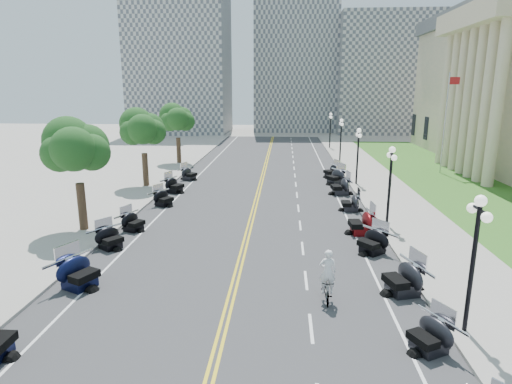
{
  "coord_description": "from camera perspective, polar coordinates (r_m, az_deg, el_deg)",
  "views": [
    {
      "loc": [
        2.13,
        -22.03,
        8.5
      ],
      "look_at": [
        0.34,
        4.61,
        2.0
      ],
      "focal_mm": 30.0,
      "sensor_mm": 36.0,
      "label": 1
    }
  ],
  "objects": [
    {
      "name": "sidewalk_south",
      "position": [
        35.45,
        -17.15,
        -0.69
      ],
      "size": [
        5.0,
        90.0,
        0.15
      ],
      "primitive_type": "cube",
      "color": "#9E9991",
      "rests_on": "ground"
    },
    {
      "name": "motorcycle_s_7",
      "position": [
        32.3,
        -12.24,
        -0.71
      ],
      "size": [
        2.52,
        2.52,
        1.29
      ],
      "primitive_type": null,
      "rotation": [
        0.0,
        0.0,
        1.04
      ],
      "color": "black",
      "rests_on": "road"
    },
    {
      "name": "street_lamp_5",
      "position": [
        62.65,
        9.86,
        8.08
      ],
      "size": [
        0.5,
        1.2,
        4.9
      ],
      "primitive_type": null,
      "color": "black",
      "rests_on": "sidewalk_north"
    },
    {
      "name": "lane_dash_16",
      "position": [
        62.62,
        4.82,
        5.85
      ],
      "size": [
        0.12,
        2.0,
        0.0
      ],
      "primitive_type": "cube",
      "color": "white",
      "rests_on": "road"
    },
    {
      "name": "motorcycle_n_8",
      "position": [
        35.57,
        11.21,
        0.88
      ],
      "size": [
        2.51,
        2.51,
        1.56
      ],
      "primitive_type": null,
      "rotation": [
        0.0,
        0.0,
        -1.43
      ],
      "color": "black",
      "rests_on": "road"
    },
    {
      "name": "motorcycle_n_7",
      "position": [
        30.99,
        12.51,
        -1.29
      ],
      "size": [
        1.91,
        1.91,
        1.34
      ],
      "primitive_type": null,
      "rotation": [
        0.0,
        0.0,
        -1.57
      ],
      "color": "black",
      "rests_on": "road"
    },
    {
      "name": "motorcycle_s_6",
      "position": [
        27.18,
        -16.08,
        -3.72
      ],
      "size": [
        2.33,
        2.33,
        1.24
      ],
      "primitive_type": null,
      "rotation": [
        0.0,
        0.0,
        1.17
      ],
      "color": "black",
      "rests_on": "road"
    },
    {
      "name": "lane_dash_7",
      "position": [
        27.41,
        5.91,
        -4.44
      ],
      "size": [
        0.12,
        2.0,
        0.0
      ],
      "primitive_type": "cube",
      "color": "white",
      "rests_on": "road"
    },
    {
      "name": "centerline_yellow_a",
      "position": [
        33.22,
        -0.16,
        -1.12
      ],
      "size": [
        0.12,
        90.0,
        0.0
      ],
      "primitive_type": "cube",
      "color": "yellow",
      "rests_on": "road"
    },
    {
      "name": "motorcycle_n_6",
      "position": [
        26.25,
        13.9,
        -3.86
      ],
      "size": [
        2.37,
        2.37,
        1.54
      ],
      "primitive_type": null,
      "rotation": [
        0.0,
        0.0,
        -1.49
      ],
      "color": "#590A0C",
      "rests_on": "road"
    },
    {
      "name": "lane_dash_8",
      "position": [
        31.23,
        5.67,
        -2.16
      ],
      "size": [
        0.12,
        2.0,
        0.0
      ],
      "primitive_type": "cube",
      "color": "white",
      "rests_on": "road"
    },
    {
      "name": "lane_dash_10",
      "position": [
        38.99,
        5.33,
        1.05
      ],
      "size": [
        0.12,
        2.0,
        0.0
      ],
      "primitive_type": "cube",
      "color": "white",
      "rests_on": "road"
    },
    {
      "name": "lane_dash_9",
      "position": [
        35.09,
        5.48,
        -0.38
      ],
      "size": [
        0.12,
        2.0,
        0.0
      ],
      "primitive_type": "cube",
      "color": "white",
      "rests_on": "road"
    },
    {
      "name": "lawn",
      "position": [
        43.71,
        24.36,
        1.3
      ],
      "size": [
        9.0,
        60.0,
        0.1
      ],
      "primitive_type": "cube",
      "color": "#356023",
      "rests_on": "ground"
    },
    {
      "name": "bicycle",
      "position": [
        18.11,
        9.43,
        -12.74
      ],
      "size": [
        0.5,
        1.67,
        1.0
      ],
      "primitive_type": "imported",
      "rotation": [
        0.0,
        0.0,
        -0.02
      ],
      "color": "#A51414",
      "rests_on": "road"
    },
    {
      "name": "road",
      "position": [
        33.21,
        0.04,
        -1.14
      ],
      "size": [
        16.0,
        90.0,
        0.01
      ],
      "primitive_type": "cube",
      "color": "#333335",
      "rests_on": "ground"
    },
    {
      "name": "tree_4",
      "position": [
        49.69,
        -10.42,
        9.13
      ],
      "size": [
        4.8,
        4.8,
        9.2
      ],
      "primitive_type": null,
      "color": "#235619",
      "rests_on": "sidewalk_south"
    },
    {
      "name": "lane_dash_12",
      "position": [
        46.82,
        5.1,
        3.18
      ],
      "size": [
        0.12,
        2.0,
        0.0
      ],
      "primitive_type": "cube",
      "color": "white",
      "rests_on": "road"
    },
    {
      "name": "cyclist_rider",
      "position": [
        17.52,
        9.61,
        -8.51
      ],
      "size": [
        0.69,
        0.45,
        1.89
      ],
      "primitive_type": "imported",
      "rotation": [
        0.0,
        0.0,
        3.14
      ],
      "color": "white",
      "rests_on": "bicycle"
    },
    {
      "name": "tree_2",
      "position": [
        27.19,
        -22.78,
        4.68
      ],
      "size": [
        4.8,
        4.8,
        9.2
      ],
      "primitive_type": null,
      "color": "#235619",
      "rests_on": "sidewalk_south"
    },
    {
      "name": "street_lamp_2",
      "position": [
        27.47,
        17.37,
        0.64
      ],
      "size": [
        0.5,
        1.2,
        4.9
      ],
      "primitive_type": null,
      "color": "black",
      "rests_on": "sidewalk_north"
    },
    {
      "name": "lane_dash_11",
      "position": [
        42.9,
        5.21,
        2.21
      ],
      "size": [
        0.12,
        2.0,
        0.0
      ],
      "primitive_type": "cube",
      "color": "white",
      "rests_on": "road"
    },
    {
      "name": "sidewalk_north",
      "position": [
        34.17,
        17.9,
        -1.27
      ],
      "size": [
        5.0,
        90.0,
        0.15
      ],
      "primitive_type": "cube",
      "color": "#9E9991",
      "rests_on": "ground"
    },
    {
      "name": "motorcycle_n_4",
      "position": [
        19.38,
        19.03,
        -10.67
      ],
      "size": [
        2.71,
        2.71,
        1.52
      ],
      "primitive_type": null,
      "rotation": [
        0.0,
        0.0,
        -1.27
      ],
      "color": "black",
      "rests_on": "road"
    },
    {
      "name": "distant_block_b",
      "position": [
        90.29,
        5.28,
        17.76
      ],
      "size": [
        16.0,
        12.0,
        30.0
      ],
      "primitive_type": "cube",
      "color": "gray",
      "rests_on": "ground"
    },
    {
      "name": "motorcycle_s_4",
      "position": [
        20.4,
        -22.56,
        -9.7
      ],
      "size": [
        2.93,
        2.93,
        1.54
      ],
      "primitive_type": null,
      "rotation": [
        0.0,
        0.0,
        1.13
      ],
      "color": "black",
      "rests_on": "road"
    },
    {
      "name": "distant_block_c",
      "position": [
        89.31,
        17.29,
        14.7
      ],
      "size": [
        20.0,
        14.0,
        22.0
      ],
      "primitive_type": "cube",
      "color": "gray",
      "rests_on": "ground"
    },
    {
      "name": "street_lamp_4",
      "position": [
        50.8,
        11.22,
        6.75
      ],
      "size": [
        0.5,
        1.2,
        4.9
      ],
      "primitive_type": null,
      "color": "black",
      "rests_on": "sidewalk_north"
    },
    {
      "name": "centerline_yellow_b",
      "position": [
        33.2,
        0.25,
        -1.13
      ],
      "size": [
        0.12,
        90.0,
        0.0
      ],
      "primitive_type": "cube",
      "color": "yellow",
      "rests_on": "road"
    },
    {
      "name": "lane_dash_6",
      "position": [
        23.64,
        6.23,
        -7.45
      ],
      "size": [
        0.12,
        2.0,
        0.0
      ],
      "primitive_type": "cube",
      "color": "white",
      "rests_on": "road"
    },
    {
      "name": "lane_dash_15",
      "position": [
        58.66,
        4.88,
        5.32
      ],
      "size": [
        0.12,
        2.0,
        0.0
      ],
      "primitive_type": "cube",
      "color": "white",
      "rests_on": "road"
    },
    {
      "name": "distant_block_a",
      "position": [
        86.53,
        -10.02,
        16.47
      ],
      "size": [
        18.0,
        14.0,
        26.0
      ],
      "primitive_type": "cube",
      "color": "gray",
      "rests_on": "ground"
    },
    {
      "name": "edge_line_south",
      "position": [
        34.22,
        -10.71,
        -0.92
      ],
      "size": [
        0.12,
        90.0,
        0.0
      ],
      "primitive_type": "cube",
      "color": "white",
      "rests_on": "road"
    },
    {
      "name": "street_lamp_3",
      "position": [
        39.03,
        13.39,
        4.62
      ],
      "size": [
        0.5,
        1.2,
        4.9
      ],
      "primitive_type": null,
      "color": "black",
      "rests_on": "sidewalk_north"
    },
    {
      "name": "lane_dash_5",
      "position": [
        19.96,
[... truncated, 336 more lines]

